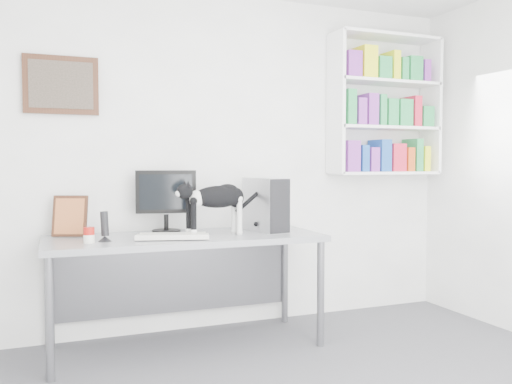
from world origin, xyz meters
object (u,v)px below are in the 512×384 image
bookshelf (385,105)px  monitor (166,201)px  speaker (105,226)px  desk (186,291)px  pc_tower (265,204)px  cat (216,210)px  keyboard (173,236)px  soup_can (89,235)px  leaning_print (70,215)px

bookshelf → monitor: (-1.98, -0.05, -0.80)m
monitor → speaker: monitor is taller
monitor → desk: bearing=-57.7°
desk → speaker: 0.77m
bookshelf → speaker: 2.66m
pc_tower → cat: 0.45m
bookshelf → monitor: bookshelf is taller
bookshelf → keyboard: bookshelf is taller
desk → cat: (0.21, -0.08, 0.60)m
monitor → soup_can: 0.71m
desk → keyboard: (-0.13, -0.15, 0.43)m
keyboard → pc_tower: (0.76, 0.18, 0.19)m
soup_can → cat: size_ratio=0.17×
desk → keyboard: bearing=-130.1°
bookshelf → speaker: (-2.46, -0.37, -0.93)m
monitor → leaning_print: 0.69m
monitor → soup_can: monitor is taller
bookshelf → desk: bearing=-171.6°
speaker → soup_can: (-0.10, -0.03, -0.05)m
keyboard → soup_can: bearing=-167.0°
monitor → soup_can: (-0.59, -0.35, -0.19)m
keyboard → leaning_print: size_ratio=1.63×
pc_tower → leaning_print: bearing=162.6°
monitor → cat: (0.30, -0.31, -0.05)m
monitor → leaning_print: (-0.69, 0.02, -0.09)m
bookshelf → cat: size_ratio=2.03×
keyboard → leaning_print: (-0.65, 0.39, 0.13)m
bookshelf → speaker: bookshelf is taller
bookshelf → pc_tower: (-1.25, -0.24, -0.83)m
desk → pc_tower: 0.88m
monitor → cat: bearing=-35.4°
desk → keyboard: size_ratio=3.96×
keyboard → pc_tower: size_ratio=1.21×
monitor → soup_can: bearing=-138.1°
pc_tower → desk: bearing=174.3°
leaning_print → soup_can: size_ratio=2.93×
speaker → cat: 0.79m
leaning_print → keyboard: bearing=-9.0°
monitor → cat: monitor is taller
bookshelf → keyboard: size_ratio=2.51×
desk → monitor: bearing=112.5°
monitor → cat: 0.43m
bookshelf → soup_can: 2.78m
desk → monitor: size_ratio=4.09×
desk → pc_tower: pc_tower is taller
leaning_print → cat: 1.04m
bookshelf → monitor: bearing=-178.6°
pc_tower → speaker: bearing=177.0°
pc_tower → cat: pc_tower is taller
desk → leaning_print: 0.99m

